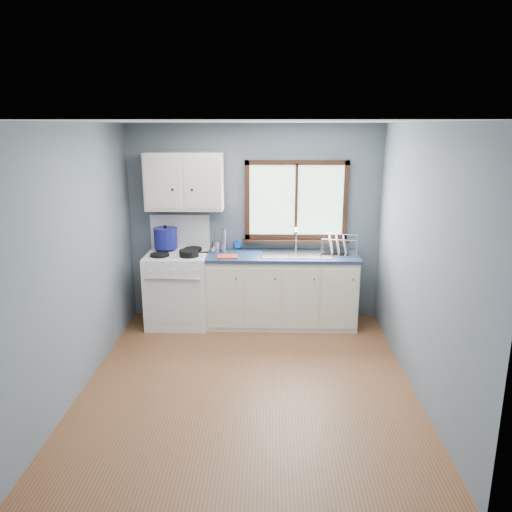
{
  "coord_description": "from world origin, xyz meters",
  "views": [
    {
      "loc": [
        0.2,
        -4.5,
        2.47
      ],
      "look_at": [
        0.05,
        0.9,
        1.05
      ],
      "focal_mm": 35.0,
      "sensor_mm": 36.0,
      "label": 1
    }
  ],
  "objects_px": {
    "gas_range": "(178,286)",
    "stockpot": "(166,238)",
    "sink": "(296,259)",
    "utensil_crock": "(216,246)",
    "dish_rack": "(339,249)",
    "base_cabinets": "(281,293)",
    "thermos": "(224,241)",
    "skillet": "(189,252)"
  },
  "relations": [
    {
      "from": "dish_rack",
      "to": "base_cabinets",
      "type": "bearing_deg",
      "value": -165.61
    },
    {
      "from": "gas_range",
      "to": "base_cabinets",
      "type": "height_order",
      "value": "gas_range"
    },
    {
      "from": "sink",
      "to": "stockpot",
      "type": "relative_size",
      "value": 2.27
    },
    {
      "from": "utensil_crock",
      "to": "gas_range",
      "type": "bearing_deg",
      "value": -167.19
    },
    {
      "from": "gas_range",
      "to": "skillet",
      "type": "height_order",
      "value": "gas_range"
    },
    {
      "from": "stockpot",
      "to": "thermos",
      "type": "bearing_deg",
      "value": -3.05
    },
    {
      "from": "utensil_crock",
      "to": "sink",
      "type": "bearing_deg",
      "value": -5.05
    },
    {
      "from": "gas_range",
      "to": "utensil_crock",
      "type": "xyz_separation_m",
      "value": [
        0.47,
        0.11,
        0.5
      ]
    },
    {
      "from": "sink",
      "to": "stockpot",
      "type": "xyz_separation_m",
      "value": [
        -1.65,
        0.13,
        0.23
      ]
    },
    {
      "from": "utensil_crock",
      "to": "dish_rack",
      "type": "relative_size",
      "value": 0.72
    },
    {
      "from": "sink",
      "to": "skillet",
      "type": "bearing_deg",
      "value": -172.44
    },
    {
      "from": "gas_range",
      "to": "dish_rack",
      "type": "bearing_deg",
      "value": 1.89
    },
    {
      "from": "thermos",
      "to": "dish_rack",
      "type": "bearing_deg",
      "value": -1.7
    },
    {
      "from": "gas_range",
      "to": "stockpot",
      "type": "height_order",
      "value": "gas_range"
    },
    {
      "from": "thermos",
      "to": "dish_rack",
      "type": "relative_size",
      "value": 0.59
    },
    {
      "from": "thermos",
      "to": "dish_rack",
      "type": "height_order",
      "value": "thermos"
    },
    {
      "from": "thermos",
      "to": "gas_range",
      "type": "bearing_deg",
      "value": -169.25
    },
    {
      "from": "skillet",
      "to": "stockpot",
      "type": "height_order",
      "value": "stockpot"
    },
    {
      "from": "sink",
      "to": "base_cabinets",
      "type": "bearing_deg",
      "value": 179.87
    },
    {
      "from": "skillet",
      "to": "utensil_crock",
      "type": "bearing_deg",
      "value": 42.7
    },
    {
      "from": "sink",
      "to": "stockpot",
      "type": "distance_m",
      "value": 1.67
    },
    {
      "from": "gas_range",
      "to": "sink",
      "type": "xyz_separation_m",
      "value": [
        1.49,
        0.02,
        0.37
      ]
    },
    {
      "from": "gas_range",
      "to": "sink",
      "type": "height_order",
      "value": "gas_range"
    },
    {
      "from": "skillet",
      "to": "dish_rack",
      "type": "xyz_separation_m",
      "value": [
        1.83,
        0.22,
        -0.0
      ]
    },
    {
      "from": "gas_range",
      "to": "base_cabinets",
      "type": "distance_m",
      "value": 1.31
    },
    {
      "from": "utensil_crock",
      "to": "thermos",
      "type": "xyz_separation_m",
      "value": [
        0.1,
        0.0,
        0.07
      ]
    },
    {
      "from": "utensil_crock",
      "to": "stockpot",
      "type": "bearing_deg",
      "value": 176.37
    },
    {
      "from": "skillet",
      "to": "thermos",
      "type": "relative_size",
      "value": 1.2
    },
    {
      "from": "dish_rack",
      "to": "utensil_crock",
      "type": "bearing_deg",
      "value": -171.02
    },
    {
      "from": "utensil_crock",
      "to": "thermos",
      "type": "distance_m",
      "value": 0.12
    },
    {
      "from": "sink",
      "to": "dish_rack",
      "type": "bearing_deg",
      "value": 5.24
    },
    {
      "from": "sink",
      "to": "gas_range",
      "type": "bearing_deg",
      "value": -179.29
    },
    {
      "from": "sink",
      "to": "utensil_crock",
      "type": "distance_m",
      "value": 1.02
    },
    {
      "from": "stockpot",
      "to": "utensil_crock",
      "type": "height_order",
      "value": "utensil_crock"
    },
    {
      "from": "skillet",
      "to": "stockpot",
      "type": "bearing_deg",
      "value": 139.37
    },
    {
      "from": "thermos",
      "to": "stockpot",
      "type": "bearing_deg",
      "value": 176.95
    },
    {
      "from": "utensil_crock",
      "to": "dish_rack",
      "type": "distance_m",
      "value": 1.54
    },
    {
      "from": "gas_range",
      "to": "stockpot",
      "type": "bearing_deg",
      "value": 137.66
    },
    {
      "from": "sink",
      "to": "utensil_crock",
      "type": "bearing_deg",
      "value": 174.95
    },
    {
      "from": "skillet",
      "to": "dish_rack",
      "type": "height_order",
      "value": "dish_rack"
    },
    {
      "from": "base_cabinets",
      "to": "utensil_crock",
      "type": "bearing_deg",
      "value": 173.89
    },
    {
      "from": "gas_range",
      "to": "dish_rack",
      "type": "height_order",
      "value": "gas_range"
    }
  ]
}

